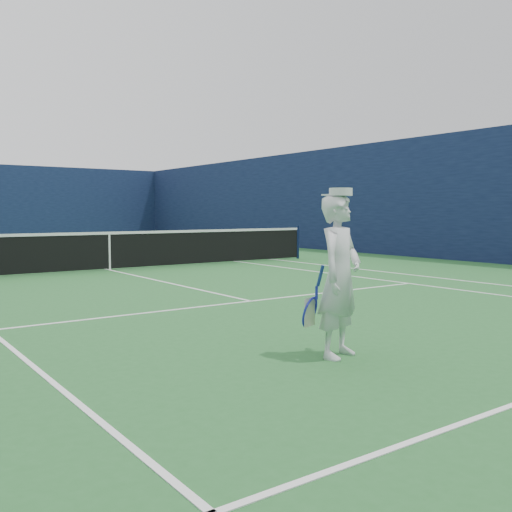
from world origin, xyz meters
The scene contains 5 objects.
ground centered at (0.00, 0.00, 0.00)m, with size 80.00×80.00×0.00m, color #25622B.
court_markings centered at (0.00, 0.00, 0.00)m, with size 11.03×23.83×0.01m.
windscreen_fence centered at (0.00, 0.00, 2.00)m, with size 20.12×36.12×4.00m.
tennis_net centered at (0.00, 0.00, 0.55)m, with size 12.88×0.09×1.07m.
tennis_player centered at (-1.39, -9.97, 0.86)m, with size 0.85×0.60×1.77m.
Camera 1 is at (-5.55, -14.26, 1.53)m, focal length 40.00 mm.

